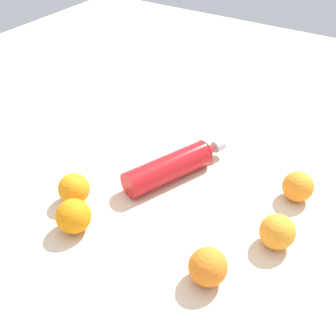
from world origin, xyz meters
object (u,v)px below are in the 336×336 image
at_px(orange_0, 277,232).
at_px(orange_4, 298,186).
at_px(water_bottle, 175,165).
at_px(orange_2, 73,216).
at_px(orange_3, 74,189).
at_px(orange_1, 208,267).

height_order(orange_0, orange_4, orange_0).
bearing_deg(orange_4, water_bottle, -164.37).
height_order(orange_2, orange_3, orange_2).
height_order(water_bottle, orange_4, orange_4).
height_order(orange_1, orange_2, orange_2).
relative_size(orange_0, orange_4, 1.03).
bearing_deg(orange_0, water_bottle, 164.38).
xyz_separation_m(orange_1, orange_2, (-0.30, -0.03, 0.00)).
relative_size(orange_1, orange_3, 1.03).
bearing_deg(orange_2, orange_3, 132.06).
relative_size(orange_0, orange_3, 1.02).
bearing_deg(orange_1, orange_2, -173.42).
xyz_separation_m(orange_0, orange_4, (-0.01, 0.16, -0.00)).
xyz_separation_m(water_bottle, orange_0, (0.30, -0.08, 0.00)).
bearing_deg(orange_1, water_bottle, 132.66).
relative_size(water_bottle, orange_3, 3.97).
bearing_deg(orange_4, orange_2, -136.34).
bearing_deg(water_bottle, orange_3, 166.30).
distance_m(orange_1, orange_3, 0.37).
distance_m(orange_3, orange_4, 0.51).
xyz_separation_m(orange_0, orange_1, (-0.08, -0.15, 0.00)).
relative_size(orange_0, orange_2, 0.98).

